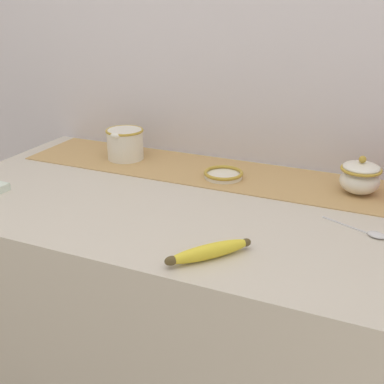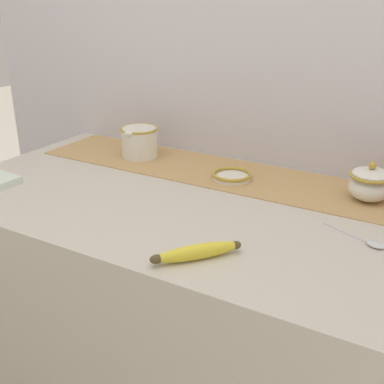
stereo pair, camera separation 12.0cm
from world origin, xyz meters
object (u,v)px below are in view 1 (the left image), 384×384
at_px(sugar_bowl, 360,177).
at_px(spoon, 373,234).
at_px(cream_pitcher, 125,143).
at_px(banana, 209,251).
at_px(small_dish, 224,174).

xyz_separation_m(sugar_bowl, spoon, (0.06, -0.24, -0.05)).
xyz_separation_m(cream_pitcher, spoon, (0.80, -0.24, -0.05)).
distance_m(banana, spoon, 0.39).
relative_size(cream_pitcher, banana, 0.86).
height_order(cream_pitcher, spoon, cream_pitcher).
relative_size(sugar_bowl, banana, 0.66).
xyz_separation_m(cream_pitcher, banana, (0.49, -0.49, -0.04)).
xyz_separation_m(small_dish, spoon, (0.44, -0.21, -0.01)).
bearing_deg(small_dish, spoon, -25.12).
bearing_deg(small_dish, banana, -73.44).
bearing_deg(cream_pitcher, small_dish, -6.13).
bearing_deg(cream_pitcher, banana, -44.71).
distance_m(cream_pitcher, banana, 0.70).
xyz_separation_m(small_dish, banana, (0.13, -0.45, 0.00)).
relative_size(sugar_bowl, spoon, 0.70).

